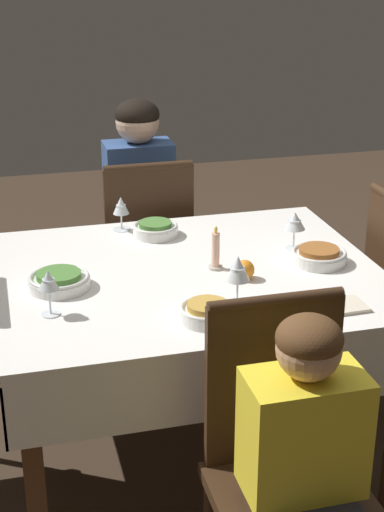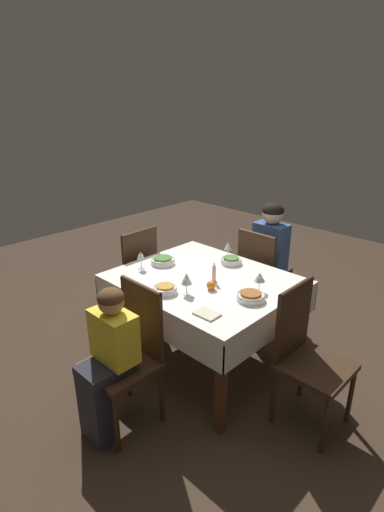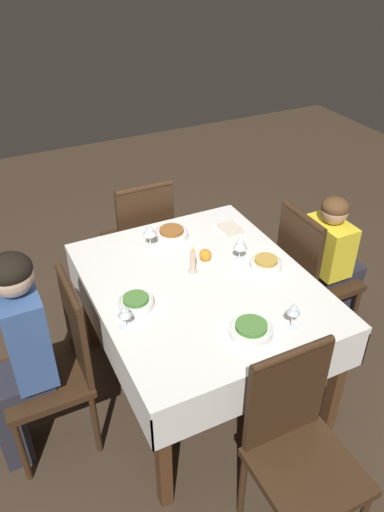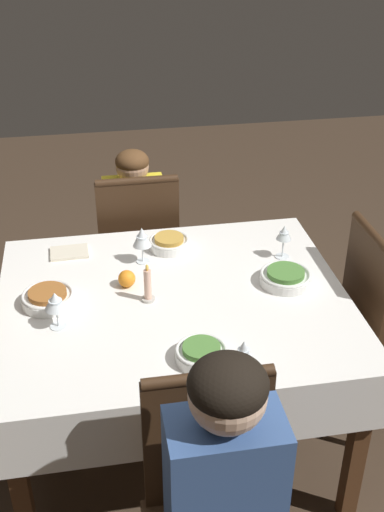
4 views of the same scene
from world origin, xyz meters
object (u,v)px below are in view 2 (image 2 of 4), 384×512
Objects in this scene: chair_west at (134,272)px; wine_glass_north at (228,247)px; bowl_south at (165,289)px; wine_glass_south at (187,279)px; bowl_north at (231,260)px; napkin_red_folded at (207,314)px; chair_east at (307,351)px; person_child_yellow at (107,358)px; bowl_east at (251,296)px; wine_glass_west at (141,256)px; bowl_west at (163,260)px; wine_glass_east at (260,278)px; person_adult_denim at (272,256)px; dining_table at (204,288)px; orange_fruit at (211,285)px; chair_south at (129,350)px; candle_centerpiece at (214,274)px; chair_north at (261,275)px.

wine_glass_north is at bearing 122.02° from chair_west.
bowl_south is 0.18m from wine_glass_south.
bowl_north and bowl_south have the same top height.
napkin_red_folded is (0.42, -0.77, -0.02)m from bowl_north.
chair_west and chair_east have the same top height.
bowl_east is (0.40, 0.92, 0.23)m from person_child_yellow.
bowl_east is at bearing 10.52° from wine_glass_west.
bowl_east is at bearing 33.51° from bowl_south.
chair_west is 4.75× the size of bowl_west.
wine_glass_east reaches higher than bowl_north.
wine_glass_south is at bearing 94.15° from person_adult_denim.
person_adult_denim is at bearing 90.17° from dining_table.
chair_west is (-0.90, 0.00, -0.14)m from dining_table.
orange_fruit is (0.20, 0.26, 0.01)m from bowl_south.
chair_south is 6.06× the size of wine_glass_south.
bowl_east is (-0.43, -0.05, 0.26)m from chair_east.
wine_glass_north is at bearing 148.35° from wine_glass_east.
wine_glass_east is (0.47, -0.26, 0.08)m from bowl_north.
orange_fruit is (0.07, -0.11, -0.03)m from candle_centerpiece.
wine_glass_south is at bearing -72.92° from dining_table.
bowl_north is at bearing 90.09° from bowl_south.
chair_east is at bearing -23.83° from wine_glass_north.
bowl_south is (0.86, -0.38, 0.26)m from chair_west.
wine_glass_south reaches higher than bowl_west.
chair_north is at bearing 122.44° from wine_glass_east.
orange_fruit is at bearing -67.08° from bowl_north.
person_child_yellow is 7.41× the size of wine_glass_north.
wine_glass_east is (0.34, 0.39, -0.01)m from wine_glass_south.
bowl_north is (-0.10, 1.16, 0.26)m from chair_south.
bowl_west is at bearing -135.66° from bowl_north.
napkin_red_folded is at bearing -3.56° from bowl_south.
dining_table is 0.39m from bowl_south.
person_child_yellow is at bearing 92.27° from chair_north.
bowl_east is (0.47, -0.83, 0.26)m from chair_north.
orange_fruit reaches higher than bowl_west.
chair_east is (0.83, 0.79, 0.00)m from chair_south.
dining_table is 0.80m from chair_south.
chair_west is at bearing 90.03° from chair_east.
person_adult_denim is 6.03× the size of bowl_east.
napkin_red_folded is at bearing -102.52° from bowl_east.
chair_east is at bearing 22.06° from bowl_south.
person_adult_denim is 0.96m from wine_glass_east.
chair_south is 1.00× the size of chair_west.
wine_glass_east is (0.43, -0.84, 0.19)m from person_adult_denim.
chair_north reaches higher than bowl_north.
dining_table is at bearing 134.02° from napkin_red_folded.
wine_glass_north is 0.85× the size of wine_glass_south.
person_child_yellow is at bearing -113.47° from bowl_east.
candle_centerpiece is at bearing 121.46° from orange_fruit.
chair_south is 4.90× the size of bowl_east.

